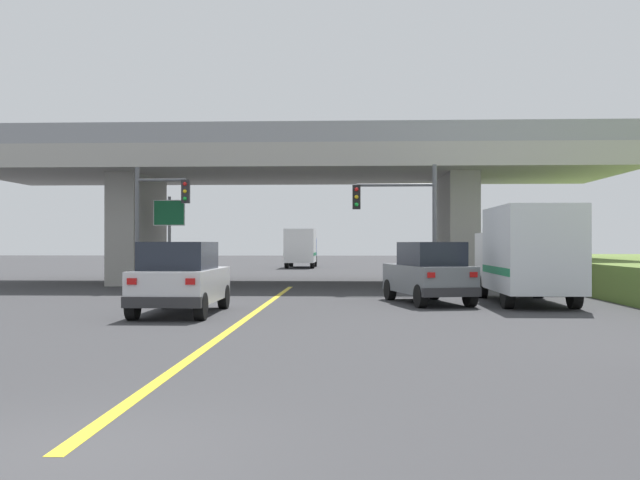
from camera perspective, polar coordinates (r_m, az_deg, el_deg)
name	(u,v)px	position (r m, az deg, el deg)	size (l,w,h in m)	color
ground	(296,283)	(36.75, -1.88, -3.33)	(160.00, 160.00, 0.00)	#353538
overpass_bridge	(296,179)	(36.83, -1.88, 4.70)	(31.07, 10.07, 7.19)	#A8A59E
lane_divider_stripe	(250,316)	(20.50, -5.36, -5.79)	(0.20, 26.81, 0.01)	yellow
suv_lead	(181,278)	(21.11, -10.60, -2.87)	(2.03, 4.57, 2.02)	silver
suv_crossing	(429,273)	(24.69, 8.33, -2.50)	(2.83, 4.69, 2.02)	slate
box_truck	(527,254)	(25.23, 15.53, -1.02)	(2.33, 6.53, 3.14)	silver
traffic_signal_nearside	(405,213)	(29.75, 6.52, 2.09)	(3.35, 0.36, 5.10)	#56595E
traffic_signal_farside	(155,212)	(31.32, -12.51, 2.10)	(2.26, 0.36, 5.12)	#56595E
highway_sign	(169,221)	(35.58, -11.47, 1.44)	(1.49, 0.17, 4.17)	slate
semi_truck_distant	(301,248)	(59.93, -1.46, -0.58)	(2.33, 6.44, 3.09)	navy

